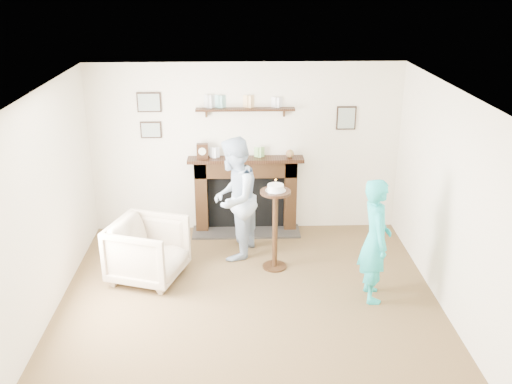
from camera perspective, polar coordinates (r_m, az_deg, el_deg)
ground at (r=6.59m, az=-0.62°, el=-12.63°), size 5.00×5.00×0.00m
room_shell at (r=6.49m, az=-0.84°, el=2.86°), size 4.54×5.02×2.52m
armchair at (r=7.51m, az=-10.55°, el=-8.40°), size 1.07×1.06×0.78m
man at (r=7.94m, az=-2.13°, el=-6.29°), size 0.84×0.96×1.67m
woman at (r=7.13m, az=11.38°, el=-10.19°), size 0.36×0.55×1.51m
pedestal_table at (r=7.30m, az=1.94°, el=-2.22°), size 0.39×0.39×1.25m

